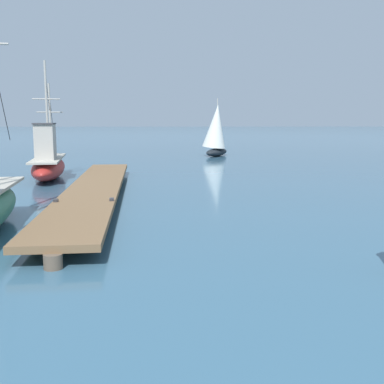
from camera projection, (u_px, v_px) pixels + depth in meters
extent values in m
cube|color=brown|center=(95.00, 188.00, 16.83)|extent=(2.63, 16.40, 0.16)
cylinder|color=brown|center=(53.00, 261.00, 8.84)|extent=(0.36, 0.36, 0.29)
cylinder|color=brown|center=(86.00, 208.00, 14.19)|extent=(0.36, 0.36, 0.29)
cylinder|color=brown|center=(102.00, 184.00, 19.53)|extent=(0.36, 0.36, 0.29)
cylinder|color=brown|center=(110.00, 170.00, 24.88)|extent=(0.36, 0.36, 0.29)
cube|color=#333338|center=(56.00, 200.00, 13.51)|extent=(0.13, 0.21, 0.08)
cube|color=#333338|center=(112.00, 199.00, 13.68)|extent=(0.13, 0.21, 0.08)
ellipsoid|color=#AD2823|center=(49.00, 168.00, 22.45)|extent=(2.33, 6.55, 1.01)
cube|color=#B2AD9E|center=(48.00, 158.00, 22.38)|extent=(2.07, 5.89, 0.08)
cube|color=#B7B2A8|center=(45.00, 142.00, 21.32)|extent=(1.05, 1.77, 1.59)
cube|color=#3D3D42|center=(44.00, 124.00, 21.19)|extent=(1.14, 1.91, 0.06)
cylinder|color=#B2ADA3|center=(47.00, 109.00, 22.34)|extent=(0.11, 0.11, 4.57)
cylinder|color=#B2ADA3|center=(46.00, 99.00, 22.26)|extent=(1.28, 0.24, 0.06)
cylinder|color=#333338|center=(49.00, 105.00, 23.50)|extent=(0.37, 2.36, 3.38)
cylinder|color=#B2ADA3|center=(50.00, 120.00, 23.81)|extent=(0.11, 0.11, 3.61)
cylinder|color=#B2ADA3|center=(50.00, 112.00, 23.75)|extent=(1.28, 0.24, 0.06)
cylinder|color=#333338|center=(52.00, 116.00, 24.72)|extent=(0.29, 1.87, 2.68)
ellipsoid|color=black|center=(217.00, 152.00, 36.48)|extent=(2.55, 3.67, 0.60)
cylinder|color=#B2ADA3|center=(217.00, 123.00, 36.23)|extent=(0.08, 0.08, 3.84)
cone|color=silver|center=(216.00, 126.00, 35.95)|extent=(2.67, 2.52, 3.43)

